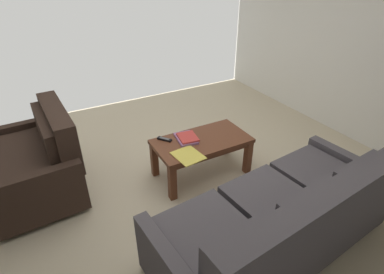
# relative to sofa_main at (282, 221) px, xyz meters

# --- Properties ---
(ground_plane) EXTENTS (5.02, 5.00, 0.01)m
(ground_plane) POSITION_rel_sofa_main_xyz_m (0.29, -1.11, -0.36)
(ground_plane) COLOR beige
(wall_left) EXTENTS (0.12, 5.00, 2.75)m
(wall_left) POSITION_rel_sofa_main_xyz_m (-2.22, -1.11, 1.02)
(wall_left) COLOR silver
(wall_left) RESTS_ON ground
(sofa_main) EXTENTS (2.07, 1.03, 0.83)m
(sofa_main) POSITION_rel_sofa_main_xyz_m (0.00, 0.00, 0.00)
(sofa_main) COLOR black
(sofa_main) RESTS_ON ground
(loveseat_near) EXTENTS (0.88, 1.19, 0.88)m
(loveseat_near) POSITION_rel_sofa_main_xyz_m (1.58, -1.76, 0.01)
(loveseat_near) COLOR black
(loveseat_near) RESTS_ON ground
(coffee_table) EXTENTS (1.02, 0.54, 0.44)m
(coffee_table) POSITION_rel_sofa_main_xyz_m (-0.00, -1.23, 0.02)
(coffee_table) COLOR brown
(coffee_table) RESTS_ON ground
(book_stack) EXTENTS (0.24, 0.31, 0.04)m
(book_stack) POSITION_rel_sofa_main_xyz_m (0.14, -1.31, 0.11)
(book_stack) COLOR #996699
(book_stack) RESTS_ON coffee_table
(tv_remote) EXTENTS (0.13, 0.16, 0.02)m
(tv_remote) POSITION_rel_sofa_main_xyz_m (0.35, -1.41, 0.10)
(tv_remote) COLOR black
(tv_remote) RESTS_ON coffee_table
(loose_magazine) EXTENTS (0.28, 0.32, 0.01)m
(loose_magazine) POSITION_rel_sofa_main_xyz_m (0.27, -1.02, 0.09)
(loose_magazine) COLOR #E0CC4C
(loose_magazine) RESTS_ON coffee_table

